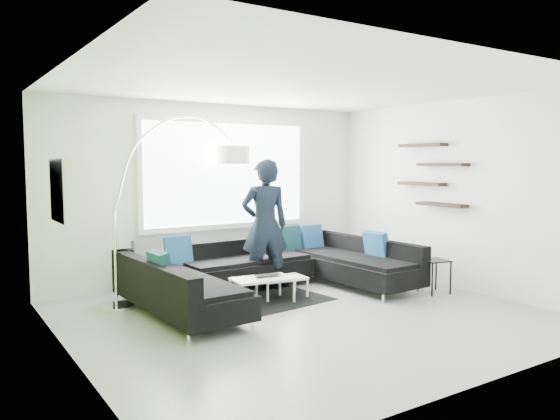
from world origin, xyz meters
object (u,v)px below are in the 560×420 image
object	(u,v)px
sectional_sofa	(275,272)
coffee_table	(272,288)
laptop	(269,276)
side_table	(434,276)
arc_lamp	(114,210)
person	(265,225)

from	to	relation	value
sectional_sofa	coffee_table	xyz separation A→B (m)	(-0.09, -0.09, -0.19)
laptop	side_table	bearing A→B (deg)	-16.95
coffee_table	arc_lamp	xyz separation A→B (m)	(-1.93, 0.71, 1.11)
side_table	person	size ratio (longest dim) A/B	0.25
side_table	laptop	world-z (taller)	side_table
arc_lamp	laptop	xyz separation A→B (m)	(1.83, -0.78, -0.92)
arc_lamp	person	distance (m)	2.18
laptop	person	bearing A→B (deg)	67.38
coffee_table	side_table	world-z (taller)	side_table
sectional_sofa	side_table	size ratio (longest dim) A/B	7.95
laptop	sectional_sofa	bearing A→B (deg)	44.23
person	arc_lamp	bearing A→B (deg)	11.24
arc_lamp	coffee_table	bearing A→B (deg)	-32.66
arc_lamp	sectional_sofa	bearing A→B (deg)	-29.54
arc_lamp	person	bearing A→B (deg)	-16.53
arc_lamp	side_table	distance (m)	4.54
coffee_table	arc_lamp	world-z (taller)	arc_lamp
sectional_sofa	side_table	distance (m)	2.32
person	sectional_sofa	bearing A→B (deg)	90.11
sectional_sofa	person	bearing A→B (deg)	72.30
person	side_table	bearing A→B (deg)	157.69
person	coffee_table	bearing A→B (deg)	83.61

